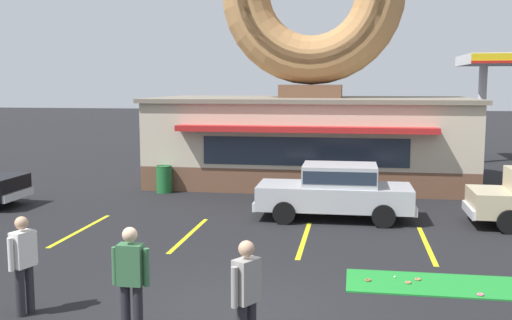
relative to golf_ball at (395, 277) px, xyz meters
The scene contains 17 objects.
ground_plane 3.52m from the golf_ball, 141.27° to the right, with size 160.00×160.00×0.00m, color black.
donut_shop_building 12.57m from the golf_ball, 102.35° to the left, with size 12.30×6.75×10.96m.
putting_mat 1.45m from the golf_ball, ahead, with size 4.78×1.37×0.03m, color #1E842D.
mini_donut_near_left 0.45m from the golf_ball, ahead, with size 0.13×0.13×0.04m, color #A5724C.
mini_donut_near_right 0.61m from the golf_ball, 152.71° to the right, with size 0.13×0.13×0.04m, color brown.
mini_donut_mid_centre 0.38m from the golf_ball, 52.06° to the right, with size 0.13×0.13×0.04m, color #A5724C.
mini_donut_far_left 1.68m from the golf_ball, 27.37° to the right, with size 0.13×0.13×0.04m, color #D8667F.
golf_ball is the anchor object (origin of this frame).
car_silver 5.50m from the golf_ball, 104.37° to the left, with size 4.58×2.01×1.60m.
pedestrian_blue_sweater_man 4.68m from the golf_ball, 120.36° to the right, with size 0.40×0.52×1.75m.
pedestrian_hooded_kid 5.57m from the golf_ball, 139.61° to the right, with size 0.60×0.24×1.77m.
pedestrian_leather_jacket_man 7.03m from the golf_ball, 155.51° to the right, with size 0.35×0.57×1.70m.
trash_bin 11.44m from the golf_ball, 131.61° to the left, with size 0.57×0.57×0.97m.
parking_stripe_far_left 8.53m from the golf_ball, 160.85° to the left, with size 0.12×3.60×0.01m, color yellow.
parking_stripe_left 5.78m from the golf_ball, 151.05° to the left, with size 0.12×3.60×0.01m, color yellow.
parking_stripe_mid_left 3.48m from the golf_ball, 126.35° to the left, with size 0.12×3.60×0.01m, color yellow.
parking_stripe_centre 2.95m from the golf_ball, 71.44° to the left, with size 0.12×3.60×0.01m, color yellow.
Camera 1 is at (1.87, -9.73, 3.92)m, focal length 42.00 mm.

